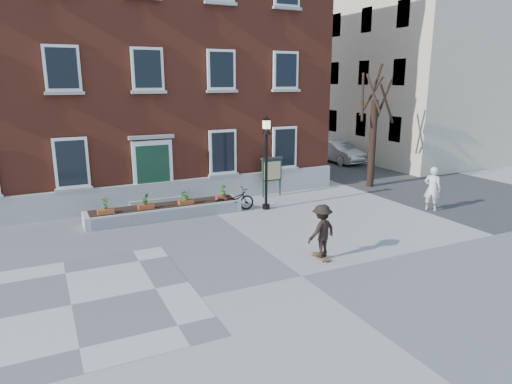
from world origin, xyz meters
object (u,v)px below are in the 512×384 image
bystander (432,189)px  skateboarder (322,231)px  bicycle (233,200)px  notice_board (272,170)px  parked_car (338,152)px  lamp_post (266,150)px

bystander → skateboarder: 7.59m
bicycle → bystander: bearing=-115.8°
bicycle → notice_board: 3.14m
bystander → bicycle: bearing=33.4°
bicycle → skateboarder: size_ratio=1.07×
bystander → notice_board: size_ratio=1.01×
parked_car → notice_board: notice_board is taller
parked_car → notice_board: size_ratio=2.25×
bicycle → parked_car: bearing=-55.4°
parked_car → lamp_post: bearing=-142.6°
bicycle → notice_board: size_ratio=0.99×
skateboarder → lamp_post: bearing=80.0°
bystander → notice_board: 7.08m
parked_car → skateboarder: size_ratio=2.43×
bystander → skateboarder: bearing=77.1°
bicycle → lamp_post: size_ratio=0.47×
parked_car → lamp_post: 12.56m
lamp_post → skateboarder: lamp_post is taller
notice_board → skateboarder: size_ratio=1.08×
lamp_post → notice_board: bearing=56.0°
bicycle → bystander: (7.58, -3.50, 0.46)m
notice_board → bystander: bearing=-45.5°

